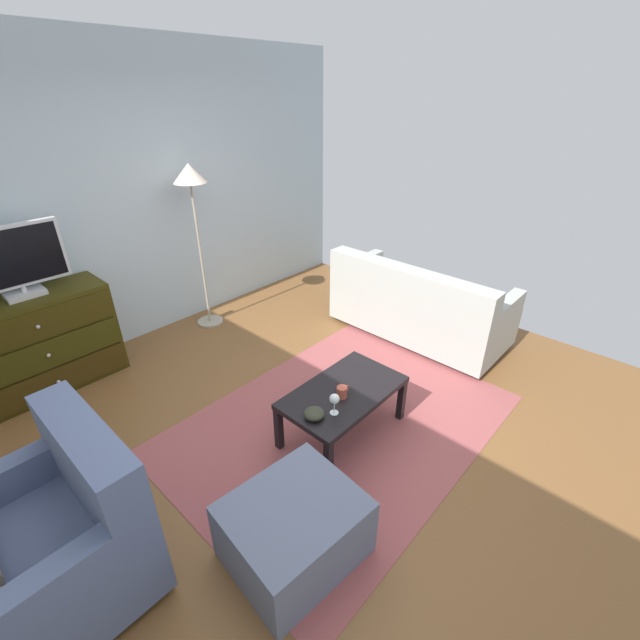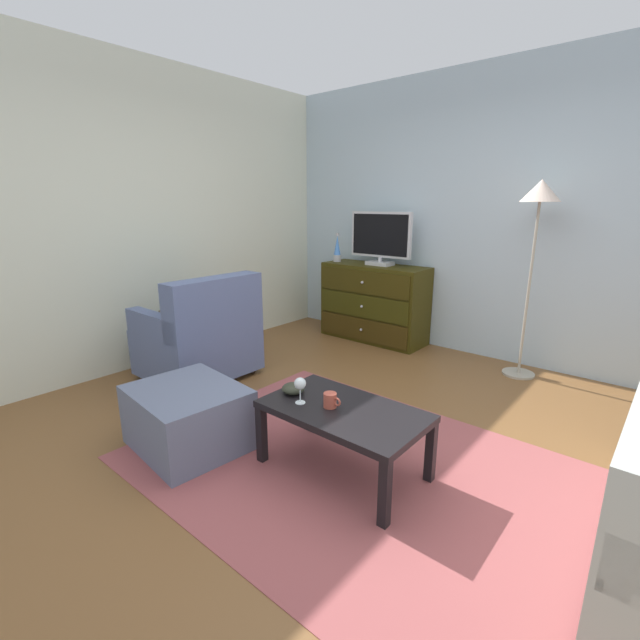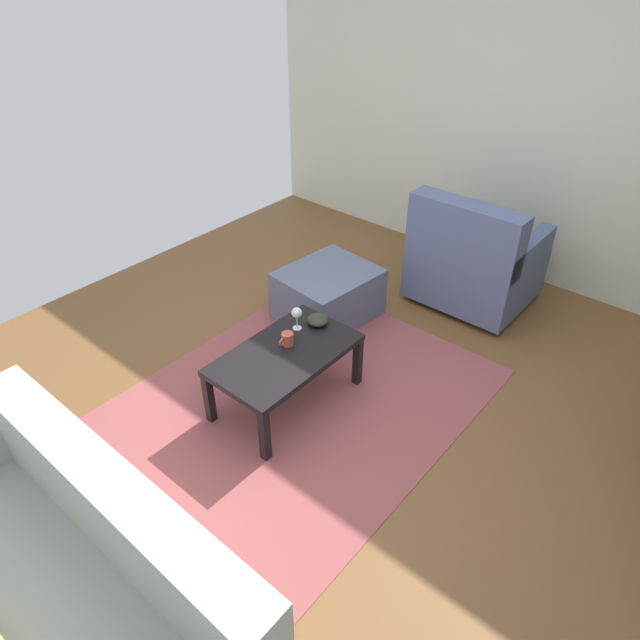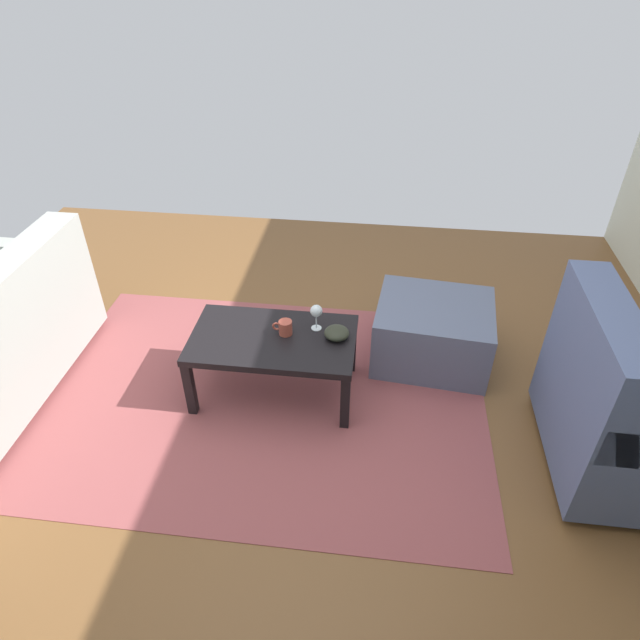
{
  "view_description": "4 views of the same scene",
  "coord_description": "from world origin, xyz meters",
  "px_view_note": "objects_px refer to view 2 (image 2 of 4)",
  "views": [
    {
      "loc": [
        -1.79,
        -1.79,
        2.33
      ],
      "look_at": [
        0.26,
        0.08,
        0.81
      ],
      "focal_mm": 23.67,
      "sensor_mm": 36.0,
      "label": 1
    },
    {
      "loc": [
        1.5,
        -2.08,
        1.53
      ],
      "look_at": [
        -0.06,
        -0.24,
        0.88
      ],
      "focal_mm": 24.54,
      "sensor_mm": 36.0,
      "label": 2
    },
    {
      "loc": [
        2.07,
        1.66,
        2.55
      ],
      "look_at": [
        0.18,
        0.05,
        0.81
      ],
      "focal_mm": 31.69,
      "sensor_mm": 36.0,
      "label": 3
    },
    {
      "loc": [
        -0.42,
        2.11,
        2.3
      ],
      "look_at": [
        -0.16,
        -0.06,
        0.7
      ],
      "focal_mm": 30.84,
      "sensor_mm": 36.0,
      "label": 4
    }
  ],
  "objects_px": {
    "tv": "(381,237)",
    "armchair": "(200,337)",
    "standing_lamp": "(539,210)",
    "bowl_decorative": "(293,388)",
    "lava_lamp": "(337,249)",
    "coffee_table": "(343,416)",
    "dresser": "(374,303)",
    "wine_glass": "(300,384)",
    "mug": "(330,400)",
    "ottoman": "(188,417)"
  },
  "relations": [
    {
      "from": "mug",
      "to": "ottoman",
      "type": "height_order",
      "value": "mug"
    },
    {
      "from": "wine_glass",
      "to": "mug",
      "type": "relative_size",
      "value": 1.38
    },
    {
      "from": "lava_lamp",
      "to": "standing_lamp",
      "type": "distance_m",
      "value": 2.18
    },
    {
      "from": "lava_lamp",
      "to": "ottoman",
      "type": "xyz_separation_m",
      "value": [
        0.88,
        -2.66,
        -0.81
      ]
    },
    {
      "from": "tv",
      "to": "standing_lamp",
      "type": "bearing_deg",
      "value": -2.6
    },
    {
      "from": "dresser",
      "to": "bowl_decorative",
      "type": "bearing_deg",
      "value": -67.78
    },
    {
      "from": "tv",
      "to": "wine_glass",
      "type": "bearing_deg",
      "value": -66.96
    },
    {
      "from": "coffee_table",
      "to": "standing_lamp",
      "type": "relative_size",
      "value": 0.54
    },
    {
      "from": "wine_glass",
      "to": "bowl_decorative",
      "type": "distance_m",
      "value": 0.17
    },
    {
      "from": "tv",
      "to": "lava_lamp",
      "type": "height_order",
      "value": "tv"
    },
    {
      "from": "wine_glass",
      "to": "mug",
      "type": "height_order",
      "value": "wine_glass"
    },
    {
      "from": "coffee_table",
      "to": "tv",
      "type": "bearing_deg",
      "value": 118.67
    },
    {
      "from": "dresser",
      "to": "lava_lamp",
      "type": "bearing_deg",
      "value": -175.06
    },
    {
      "from": "bowl_decorative",
      "to": "lava_lamp",
      "type": "bearing_deg",
      "value": 122.49
    },
    {
      "from": "dresser",
      "to": "ottoman",
      "type": "bearing_deg",
      "value": -82.07
    },
    {
      "from": "tv",
      "to": "coffee_table",
      "type": "bearing_deg",
      "value": -61.33
    },
    {
      "from": "mug",
      "to": "bowl_decorative",
      "type": "bearing_deg",
      "value": -179.98
    },
    {
      "from": "lava_lamp",
      "to": "coffee_table",
      "type": "distance_m",
      "value": 2.95
    },
    {
      "from": "bowl_decorative",
      "to": "armchair",
      "type": "relative_size",
      "value": 0.15
    },
    {
      "from": "mug",
      "to": "standing_lamp",
      "type": "relative_size",
      "value": 0.07
    },
    {
      "from": "mug",
      "to": "ottoman",
      "type": "xyz_separation_m",
      "value": [
        -0.86,
        -0.38,
        -0.25
      ]
    },
    {
      "from": "wine_glass",
      "to": "mug",
      "type": "bearing_deg",
      "value": 22.87
    },
    {
      "from": "mug",
      "to": "bowl_decorative",
      "type": "xyz_separation_m",
      "value": [
        -0.29,
        -0.0,
        -0.01
      ]
    },
    {
      "from": "dresser",
      "to": "standing_lamp",
      "type": "bearing_deg",
      "value": -1.7
    },
    {
      "from": "tv",
      "to": "wine_glass",
      "type": "distance_m",
      "value": 2.7
    },
    {
      "from": "coffee_table",
      "to": "wine_glass",
      "type": "distance_m",
      "value": 0.31
    },
    {
      "from": "tv",
      "to": "armchair",
      "type": "height_order",
      "value": "tv"
    },
    {
      "from": "lava_lamp",
      "to": "mug",
      "type": "bearing_deg",
      "value": -52.57
    },
    {
      "from": "mug",
      "to": "dresser",
      "type": "bearing_deg",
      "value": 118.12
    },
    {
      "from": "mug",
      "to": "wine_glass",
      "type": "bearing_deg",
      "value": -157.13
    },
    {
      "from": "dresser",
      "to": "tv",
      "type": "relative_size",
      "value": 1.63
    },
    {
      "from": "dresser",
      "to": "lava_lamp",
      "type": "relative_size",
      "value": 3.65
    },
    {
      "from": "mug",
      "to": "tv",
      "type": "bearing_deg",
      "value": 117.02
    },
    {
      "from": "coffee_table",
      "to": "standing_lamp",
      "type": "distance_m",
      "value": 2.52
    },
    {
      "from": "standing_lamp",
      "to": "bowl_decorative",
      "type": "bearing_deg",
      "value": -106.8
    },
    {
      "from": "wine_glass",
      "to": "standing_lamp",
      "type": "bearing_deg",
      "value": 76.5
    },
    {
      "from": "mug",
      "to": "standing_lamp",
      "type": "height_order",
      "value": "standing_lamp"
    },
    {
      "from": "tv",
      "to": "armchair",
      "type": "xyz_separation_m",
      "value": [
        -0.58,
        -1.98,
        -0.79
      ]
    },
    {
      "from": "lava_lamp",
      "to": "ottoman",
      "type": "relative_size",
      "value": 0.47
    },
    {
      "from": "dresser",
      "to": "mug",
      "type": "height_order",
      "value": "dresser"
    },
    {
      "from": "tv",
      "to": "bowl_decorative",
      "type": "bearing_deg",
      "value": -68.93
    },
    {
      "from": "armchair",
      "to": "dresser",
      "type": "bearing_deg",
      "value": 74.8
    },
    {
      "from": "ottoman",
      "to": "tv",
      "type": "bearing_deg",
      "value": 96.94
    },
    {
      "from": "dresser",
      "to": "lava_lamp",
      "type": "height_order",
      "value": "lava_lamp"
    },
    {
      "from": "bowl_decorative",
      "to": "ottoman",
      "type": "bearing_deg",
      "value": -146.06
    },
    {
      "from": "armchair",
      "to": "ottoman",
      "type": "xyz_separation_m",
      "value": [
        0.91,
        -0.74,
        -0.18
      ]
    },
    {
      "from": "coffee_table",
      "to": "standing_lamp",
      "type": "height_order",
      "value": "standing_lamp"
    },
    {
      "from": "wine_glass",
      "to": "mug",
      "type": "distance_m",
      "value": 0.2
    },
    {
      "from": "tv",
      "to": "lava_lamp",
      "type": "bearing_deg",
      "value": -172.99
    },
    {
      "from": "mug",
      "to": "standing_lamp",
      "type": "bearing_deg",
      "value": 80.17
    }
  ]
}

